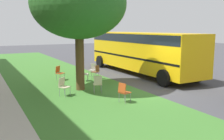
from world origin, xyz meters
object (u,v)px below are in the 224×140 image
chair_0 (59,72)px  chair_4 (84,73)px  street_tree (79,4)px  chair_5 (63,85)px  chair_2 (93,69)px  chair_1 (98,83)px  chair_6 (124,91)px  chair_3 (96,71)px  school_bus (141,49)px

chair_0 → chair_4: same height
street_tree → chair_5: (-0.78, 1.16, -3.86)m
chair_2 → chair_4: 1.59m
chair_0 → chair_1: size_ratio=1.00×
chair_2 → chair_4: bearing=135.2°
chair_2 → chair_6: (-6.13, 1.32, 0.00)m
chair_2 → chair_3: bearing=169.3°
chair_3 → school_bus: size_ratio=0.08×
chair_2 → chair_0: bearing=92.3°
chair_0 → chair_1: (-4.02, -0.72, 0.00)m
chair_3 → chair_5: same height
chair_2 → chair_4: (-1.13, 1.12, 0.00)m
chair_0 → street_tree: bearing=-175.5°
chair_1 → chair_4: size_ratio=1.00×
chair_1 → chair_3: (3.30, -1.44, 0.00)m
chair_1 → chair_6: same height
chair_4 → chair_0: bearing=49.2°
chair_0 → chair_6: 6.12m
chair_0 → chair_2: bearing=-87.7°
school_bus → chair_2: bearing=80.7°
chair_2 → chair_3: 0.83m
chair_2 → school_bus: 3.72m
chair_0 → chair_3: 2.28m
chair_0 → chair_6: bearing=-170.6°
chair_2 → chair_5: same height
chair_3 → chair_4: bearing=108.0°
chair_3 → chair_5: (-2.99, 3.09, 0.00)m
chair_0 → chair_6: size_ratio=1.00×
chair_3 → chair_4: size_ratio=1.00×
chair_1 → chair_5: size_ratio=1.00×
chair_4 → school_bus: size_ratio=0.08×
school_bus → chair_5: bearing=115.7°
chair_1 → chair_6: (-2.01, -0.28, 0.00)m
chair_1 → chair_3: 3.60m
chair_6 → chair_2: bearing=-12.1°
street_tree → chair_1: (-1.09, -0.49, -3.86)m
street_tree → chair_2: street_tree is taller
chair_1 → chair_5: bearing=79.1°
chair_0 → chair_4: size_ratio=1.00×
chair_0 → school_bus: (-0.47, -5.78, 1.24)m
street_tree → chair_5: street_tree is taller
chair_6 → chair_5: bearing=39.5°
chair_2 → chair_1: bearing=158.8°
street_tree → chair_6: 5.01m
chair_0 → chair_5: same height
chair_0 → chair_4: 1.58m
chair_6 → school_bus: (5.56, -4.78, 1.24)m
chair_0 → chair_1: 4.08m
chair_5 → chair_6: same height
chair_5 → school_bus: 7.54m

